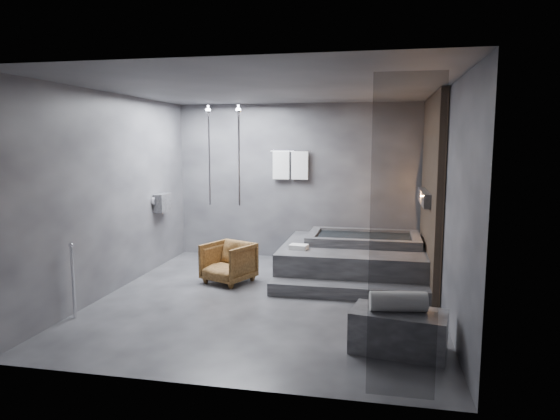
# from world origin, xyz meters

# --- Properties ---
(room) EXTENTS (5.00, 5.04, 2.82)m
(room) POSITION_xyz_m (0.40, 0.24, 1.73)
(room) COLOR #29292B
(room) RESTS_ON ground
(tub_deck) EXTENTS (2.20, 2.00, 0.50)m
(tub_deck) POSITION_xyz_m (1.05, 1.45, 0.25)
(tub_deck) COLOR #2D2D30
(tub_deck) RESTS_ON ground
(tub_step) EXTENTS (2.20, 0.36, 0.18)m
(tub_step) POSITION_xyz_m (1.05, 0.27, 0.09)
(tub_step) COLOR #2D2D30
(tub_step) RESTS_ON ground
(concrete_bench) EXTENTS (1.02, 0.67, 0.42)m
(concrete_bench) POSITION_xyz_m (1.67, -1.42, 0.21)
(concrete_bench) COLOR #313234
(concrete_bench) RESTS_ON ground
(driftwood_chair) EXTENTS (0.86, 0.87, 0.61)m
(driftwood_chair) POSITION_xyz_m (-0.79, 0.67, 0.30)
(driftwood_chair) COLOR #402710
(driftwood_chair) RESTS_ON ground
(rolled_towel) EXTENTS (0.59, 0.29, 0.20)m
(rolled_towel) POSITION_xyz_m (1.66, -1.41, 0.53)
(rolled_towel) COLOR silver
(rolled_towel) RESTS_ON concrete_bench
(deck_towel) EXTENTS (0.29, 0.23, 0.07)m
(deck_towel) POSITION_xyz_m (0.25, 0.93, 0.54)
(deck_towel) COLOR white
(deck_towel) RESTS_ON tub_deck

